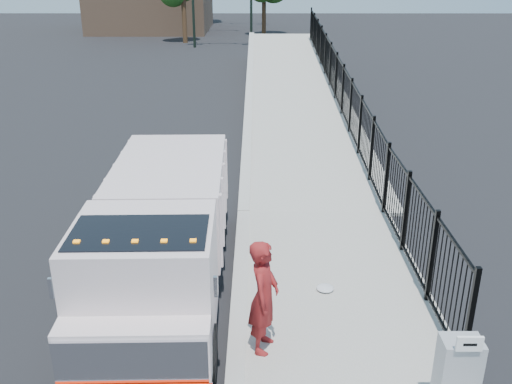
{
  "coord_description": "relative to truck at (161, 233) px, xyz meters",
  "views": [
    {
      "loc": [
        0.34,
        -9.19,
        6.13
      ],
      "look_at": [
        0.32,
        2.0,
        1.49
      ],
      "focal_mm": 40.0,
      "sensor_mm": 36.0,
      "label": 1
    }
  ],
  "objects": [
    {
      "name": "ground",
      "position": [
        1.45,
        -0.35,
        -1.35
      ],
      "size": [
        120.0,
        120.0,
        0.0
      ],
      "primitive_type": "plane",
      "color": "black",
      "rests_on": "ground"
    },
    {
      "name": "sidewalk",
      "position": [
        3.38,
        -2.35,
        -1.29
      ],
      "size": [
        3.55,
        12.0,
        0.12
      ],
      "primitive_type": "cube",
      "color": "#9E998E",
      "rests_on": "ground"
    },
    {
      "name": "curb",
      "position": [
        1.45,
        -2.35,
        -1.27
      ],
      "size": [
        0.3,
        12.0,
        0.16
      ],
      "primitive_type": "cube",
      "color": "#ADAAA3",
      "rests_on": "ground"
    },
    {
      "name": "ramp",
      "position": [
        3.58,
        15.65,
        -1.35
      ],
      "size": [
        3.95,
        24.06,
        3.19
      ],
      "primitive_type": "cube",
      "rotation": [
        0.06,
        0.0,
        0.0
      ],
      "color": "#9E998E",
      "rests_on": "ground"
    },
    {
      "name": "iron_fence",
      "position": [
        5.0,
        11.65,
        -0.45
      ],
      "size": [
        0.1,
        28.0,
        1.8
      ],
      "primitive_type": "cube",
      "color": "black",
      "rests_on": "ground"
    },
    {
      "name": "truck",
      "position": [
        0.0,
        0.0,
        0.0
      ],
      "size": [
        2.42,
        7.03,
        2.39
      ],
      "rotation": [
        0.0,
        0.0,
        0.02
      ],
      "color": "black",
      "rests_on": "ground"
    },
    {
      "name": "worker",
      "position": [
        1.9,
        -1.78,
        -0.24
      ],
      "size": [
        0.61,
        0.8,
        1.96
      ],
      "primitive_type": "imported",
      "rotation": [
        0.0,
        0.0,
        1.36
      ],
      "color": "maroon",
      "rests_on": "sidewalk"
    },
    {
      "name": "utility_cabinet",
      "position": [
        4.55,
        -3.24,
        -0.6
      ],
      "size": [
        0.55,
        0.4,
        1.25
      ],
      "primitive_type": "cube",
      "color": "gray",
      "rests_on": "sidewalk"
    },
    {
      "name": "arrow_sign",
      "position": [
        4.55,
        -3.46,
        0.13
      ],
      "size": [
        0.35,
        0.04,
        0.22
      ],
      "primitive_type": "cube",
      "color": "white",
      "rests_on": "utility_cabinet"
    },
    {
      "name": "debris",
      "position": [
        3.12,
        -0.02,
        -1.18
      ],
      "size": [
        0.34,
        0.34,
        0.08
      ],
      "primitive_type": "ellipsoid",
      "color": "silver",
      "rests_on": "sidewalk"
    }
  ]
}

